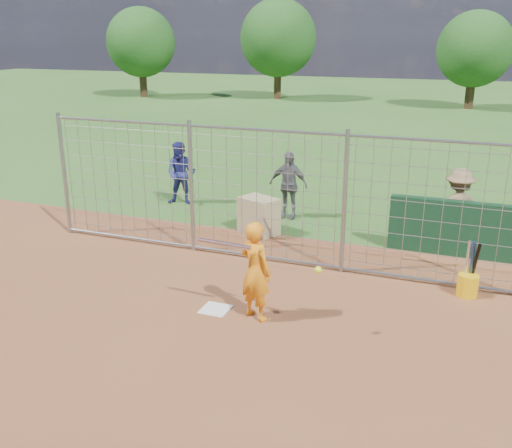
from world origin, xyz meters
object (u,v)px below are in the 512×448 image
at_px(equipment_bin, 259,216).
at_px(bucket_with_bats, 468,282).
at_px(bystander_a, 181,173).
at_px(bystander_b, 288,185).
at_px(batter, 256,271).
at_px(bystander_c, 457,210).

bearing_deg(equipment_bin, bucket_with_bats, 2.76).
relative_size(bystander_a, bystander_b, 1.01).
bearing_deg(bucket_with_bats, equipment_bin, 158.85).
height_order(equipment_bin, bucket_with_bats, bucket_with_bats).
distance_m(batter, bucket_with_bats, 3.62).
distance_m(bystander_a, equipment_bin, 3.01).
relative_size(bystander_a, equipment_bin, 1.99).
distance_m(batter, equipment_bin, 3.89).
bearing_deg(bystander_b, equipment_bin, -98.03).
bearing_deg(bystander_a, bucket_with_bats, -35.15).
relative_size(batter, bucket_with_bats, 1.59).
bearing_deg(bystander_b, bystander_a, 179.82).
relative_size(bystander_b, bucket_with_bats, 1.62).
bearing_deg(bystander_c, bystander_b, -35.03).
bearing_deg(bucket_with_bats, bystander_c, 98.44).
distance_m(bystander_b, equipment_bin, 1.40).
bearing_deg(equipment_bin, batter, -46.08).
xyz_separation_m(bystander_b, bucket_with_bats, (4.09, -3.00, -0.54)).
bearing_deg(bystander_b, batter, -75.84).
relative_size(bystander_a, bystander_c, 0.96).
relative_size(batter, equipment_bin, 1.93).
bearing_deg(bystander_b, bystander_c, -10.28).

